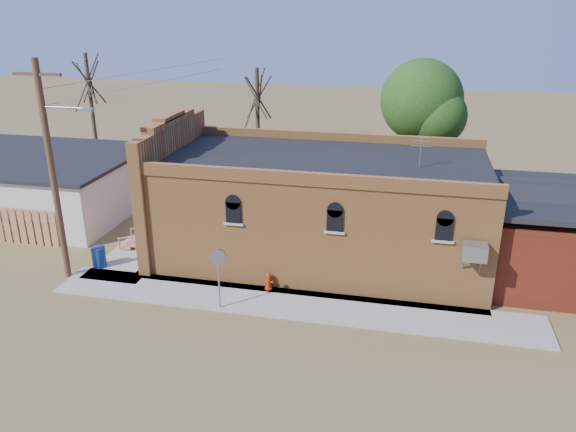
% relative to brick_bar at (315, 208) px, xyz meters
% --- Properties ---
extents(ground, '(120.00, 120.00, 0.00)m').
position_rel_brick_bar_xyz_m(ground, '(-1.64, -5.49, -2.34)').
color(ground, brown).
rests_on(ground, ground).
extents(sidewalk_south, '(19.00, 2.20, 0.08)m').
position_rel_brick_bar_xyz_m(sidewalk_south, '(-0.14, -4.59, -2.30)').
color(sidewalk_south, '#9E9991').
rests_on(sidewalk_south, ground).
extents(sidewalk_west, '(2.60, 10.00, 0.08)m').
position_rel_brick_bar_xyz_m(sidewalk_west, '(-7.94, 0.51, -2.30)').
color(sidewalk_west, '#9E9991').
rests_on(sidewalk_west, ground).
extents(brick_bar, '(16.40, 7.97, 6.30)m').
position_rel_brick_bar_xyz_m(brick_bar, '(0.00, 0.00, 0.00)').
color(brick_bar, '#C87F3D').
rests_on(brick_bar, ground).
extents(red_shed, '(5.40, 6.40, 4.30)m').
position_rel_brick_bar_xyz_m(red_shed, '(9.86, 0.01, -0.07)').
color(red_shed, '#561F0E').
rests_on(red_shed, ground).
extents(wood_fence, '(5.20, 0.10, 1.80)m').
position_rel_brick_bar_xyz_m(wood_fence, '(-14.44, -1.69, -1.44)').
color(wood_fence, '#AC714E').
rests_on(wood_fence, ground).
extents(utility_pole, '(3.12, 0.26, 9.00)m').
position_rel_brick_bar_xyz_m(utility_pole, '(-9.79, -4.29, 2.43)').
color(utility_pole, '#503520').
rests_on(utility_pole, ground).
extents(tree_bare_near, '(2.80, 2.80, 7.65)m').
position_rel_brick_bar_xyz_m(tree_bare_near, '(-4.64, 7.51, 3.62)').
color(tree_bare_near, '#4B3B2B').
rests_on(tree_bare_near, ground).
extents(tree_bare_far, '(2.80, 2.80, 8.16)m').
position_rel_brick_bar_xyz_m(tree_bare_far, '(-15.64, 8.51, 4.02)').
color(tree_bare_far, '#4B3B2B').
rests_on(tree_bare_far, ground).
extents(tree_leafy, '(4.40, 4.40, 8.15)m').
position_rel_brick_bar_xyz_m(tree_leafy, '(4.36, 8.01, 3.59)').
color(tree_leafy, '#4B3B2B').
rests_on(tree_leafy, ground).
extents(fire_hydrant, '(0.40, 0.37, 0.70)m').
position_rel_brick_bar_xyz_m(fire_hydrant, '(-1.21, -3.70, -1.91)').
color(fire_hydrant, '#B4260A').
rests_on(fire_hydrant, sidewalk_south).
extents(stop_sign, '(0.61, 0.34, 2.42)m').
position_rel_brick_bar_xyz_m(stop_sign, '(-2.65, -5.49, -0.40)').
color(stop_sign, gray).
rests_on(stop_sign, sidewalk_south).
extents(trash_barrel, '(0.71, 0.71, 0.91)m').
position_rel_brick_bar_xyz_m(trash_barrel, '(-8.94, -3.28, -1.81)').
color(trash_barrel, navy).
rests_on(trash_barrel, sidewalk_west).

